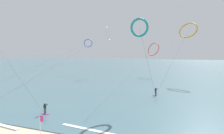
% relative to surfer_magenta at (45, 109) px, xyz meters
% --- Properties ---
extents(sea_water, '(400.00, 200.00, 0.08)m').
position_rel_surfer_magenta_xyz_m(sea_water, '(6.23, 95.33, -0.78)').
color(sea_water, '#476B75').
rests_on(sea_water, ground).
extents(surfer_magenta, '(1.40, 0.60, 1.70)m').
position_rel_surfer_magenta_xyz_m(surfer_magenta, '(0.00, 0.00, 0.00)').
color(surfer_magenta, '#CC288E').
rests_on(surfer_magenta, ground).
extents(surfer_crimson, '(1.40, 0.67, 1.70)m').
position_rel_surfer_magenta_xyz_m(surfer_crimson, '(13.01, 17.20, 0.00)').
color(surfer_crimson, red).
rests_on(surfer_crimson, ground).
extents(kite_ivory, '(3.05, 50.12, 18.13)m').
position_rel_surfer_magenta_xyz_m(kite_ivory, '(-9.01, 46.41, 14.65)').
color(kite_ivory, silver).
rests_on(kite_ivory, ground).
extents(kite_teal, '(3.76, 6.99, 14.68)m').
position_rel_surfer_magenta_xyz_m(kite_teal, '(10.86, 11.47, 12.19)').
color(kite_teal, teal).
rests_on(kite_teal, ground).
extents(kite_coral, '(5.47, 53.96, 12.21)m').
position_rel_surfer_magenta_xyz_m(kite_coral, '(7.36, 50.12, 8.84)').
color(kite_coral, '#EA7260').
rests_on(kite_coral, ground).
extents(kite_amber, '(9.06, 25.83, 17.56)m').
position_rel_surfer_magenta_xyz_m(kite_amber, '(18.93, 40.50, 14.30)').
color(kite_amber, orange).
rests_on(kite_amber, ground).
extents(kite_cobalt, '(3.62, 52.41, 13.89)m').
position_rel_surfer_magenta_xyz_m(kite_cobalt, '(-18.92, 49.10, 11.32)').
color(kite_cobalt, '#2647B7').
rests_on(kite_cobalt, ground).
extents(beach_flag, '(0.47, 0.12, 2.86)m').
position_rel_surfer_magenta_xyz_m(beach_flag, '(5.50, -7.18, 1.08)').
color(beach_flag, silver).
rests_on(beach_flag, ground).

